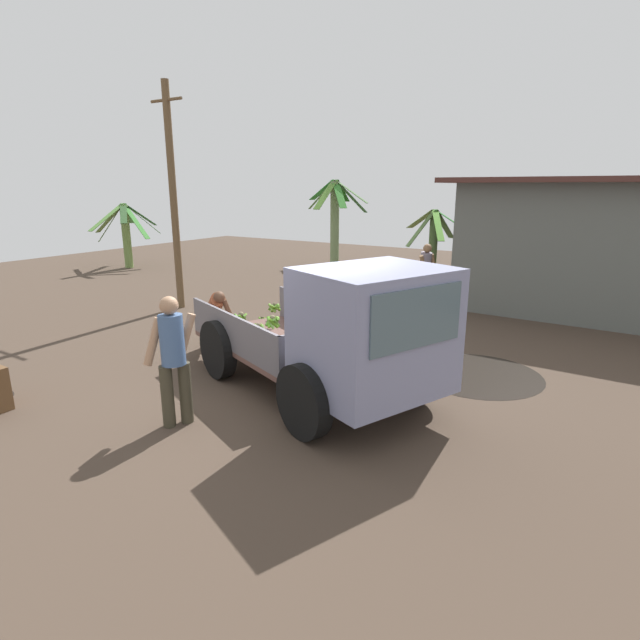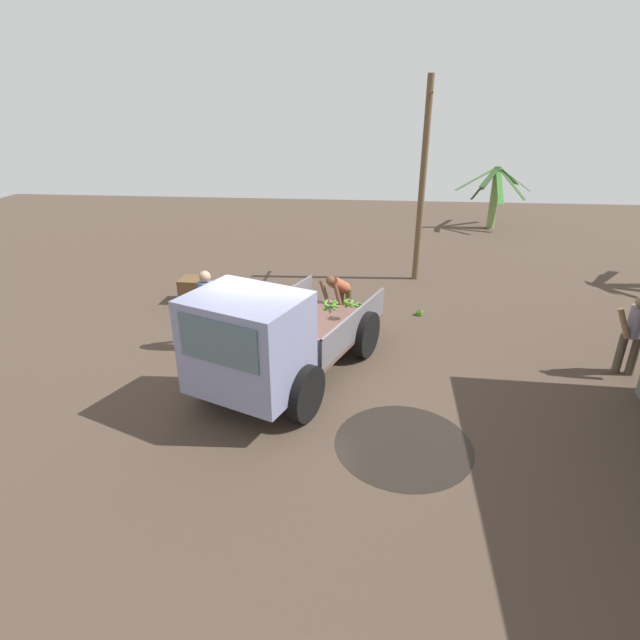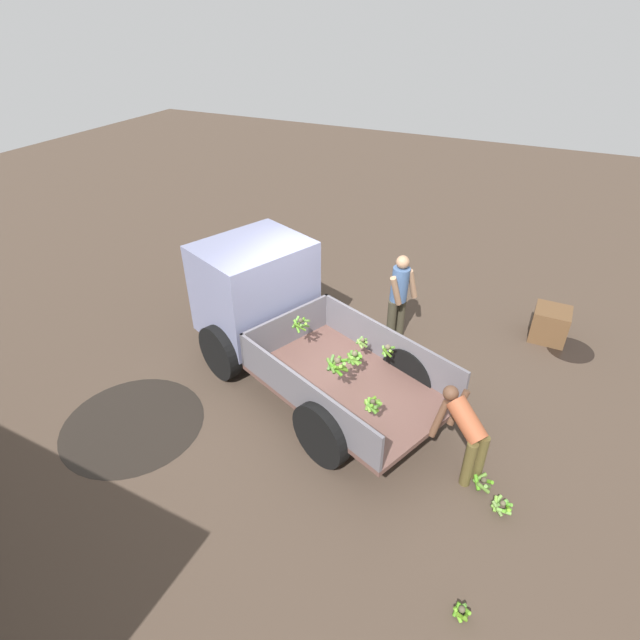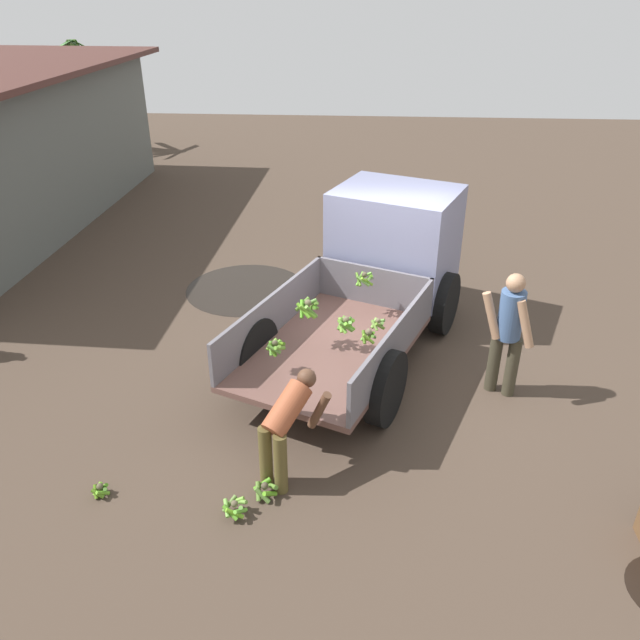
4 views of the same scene
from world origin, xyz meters
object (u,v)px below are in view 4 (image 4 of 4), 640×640
banana_bunch_on_ground_0 (100,490)px  banana_bunch_on_ground_1 (265,489)px  cargo_truck (383,262)px  person_foreground_visitor (508,329)px  banana_bunch_on_ground_2 (235,507)px  person_worker_loading (286,422)px

banana_bunch_on_ground_0 → banana_bunch_on_ground_1: (0.09, -1.73, 0.03)m
cargo_truck → person_foreground_visitor: (-1.72, -1.53, -0.13)m
person_foreground_visitor → banana_bunch_on_ground_2: 3.97m
cargo_truck → person_worker_loading: size_ratio=4.00×
person_worker_loading → banana_bunch_on_ground_2: 0.99m
banana_bunch_on_ground_0 → cargo_truck: bearing=-37.3°
person_foreground_visitor → banana_bunch_on_ground_1: (-2.11, 2.79, -0.84)m
person_worker_loading → banana_bunch_on_ground_0: person_worker_loading is taller
cargo_truck → banana_bunch_on_ground_1: cargo_truck is taller
person_foreground_visitor → banana_bunch_on_ground_1: bearing=-26.2°
cargo_truck → person_foreground_visitor: cargo_truck is taller
banana_bunch_on_ground_2 → banana_bunch_on_ground_0: bearing=83.0°
banana_bunch_on_ground_1 → banana_bunch_on_ground_2: (-0.27, 0.27, 0.01)m
cargo_truck → banana_bunch_on_ground_0: bearing=164.9°
banana_bunch_on_ground_2 → banana_bunch_on_ground_1: bearing=-44.1°
person_foreground_visitor → banana_bunch_on_ground_2: bearing=-25.4°
banana_bunch_on_ground_2 → person_worker_loading: bearing=-36.3°
banana_bunch_on_ground_0 → banana_bunch_on_ground_2: bearing=-97.0°
cargo_truck → person_worker_loading: bearing=-174.7°
person_worker_loading → person_foreground_visitor: bearing=-22.6°
cargo_truck → banana_bunch_on_ground_2: cargo_truck is taller
person_worker_loading → banana_bunch_on_ground_1: size_ratio=4.16×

